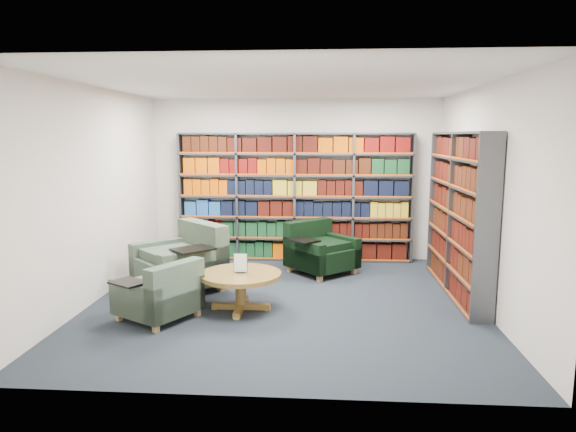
# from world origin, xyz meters

# --- Properties ---
(room_shell) EXTENTS (5.02, 5.02, 2.82)m
(room_shell) POSITION_xyz_m (0.00, 0.00, 1.40)
(room_shell) COLOR black
(room_shell) RESTS_ON ground
(bookshelf_back) EXTENTS (4.00, 0.28, 2.20)m
(bookshelf_back) POSITION_xyz_m (0.00, 2.34, 1.10)
(bookshelf_back) COLOR #47494F
(bookshelf_back) RESTS_ON ground
(bookshelf_right) EXTENTS (0.28, 2.50, 2.20)m
(bookshelf_right) POSITION_xyz_m (2.34, 0.60, 1.10)
(bookshelf_right) COLOR #47494F
(bookshelf_right) RESTS_ON ground
(chair_teal_left) EXTENTS (1.45, 1.45, 0.93)m
(chair_teal_left) POSITION_xyz_m (-1.45, 0.48, 0.38)
(chair_teal_left) COLOR #082533
(chair_teal_left) RESTS_ON ground
(chair_green_right) EXTENTS (1.25, 1.25, 0.80)m
(chair_green_right) POSITION_xyz_m (0.42, 1.55, 0.32)
(chair_green_right) COLOR black
(chair_green_right) RESTS_ON ground
(chair_teal_front) EXTENTS (1.08, 1.08, 0.72)m
(chair_teal_front) POSITION_xyz_m (-1.40, -0.76, 0.29)
(chair_teal_front) COLOR #082533
(chair_teal_front) RESTS_ON ground
(coffee_table) EXTENTS (1.01, 1.01, 0.71)m
(coffee_table) POSITION_xyz_m (-0.53, -0.35, 0.38)
(coffee_table) COLOR olive
(coffee_table) RESTS_ON ground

